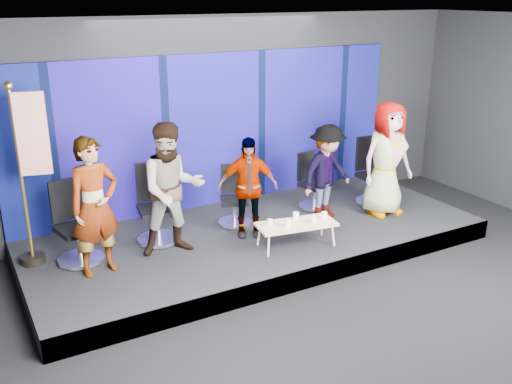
% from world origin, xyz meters
% --- Properties ---
extents(ground, '(10.00, 10.00, 0.00)m').
position_xyz_m(ground, '(0.00, 0.00, 0.00)').
color(ground, black).
rests_on(ground, ground).
extents(room_walls, '(10.02, 8.02, 3.51)m').
position_xyz_m(room_walls, '(0.00, 0.00, 2.43)').
color(room_walls, black).
rests_on(room_walls, ground).
extents(riser, '(7.00, 3.00, 0.30)m').
position_xyz_m(riser, '(0.00, 2.50, 0.15)').
color(riser, black).
rests_on(riser, ground).
extents(backdrop, '(7.00, 0.08, 2.60)m').
position_xyz_m(backdrop, '(0.00, 3.95, 1.60)').
color(backdrop, '#06124E').
rests_on(backdrop, riser).
extents(chair_a, '(0.76, 0.76, 1.14)m').
position_xyz_m(chair_a, '(-2.68, 2.78, 0.68)').
color(chair_a, silver).
rests_on(chair_a, riser).
extents(panelist_a, '(0.75, 0.57, 1.85)m').
position_xyz_m(panelist_a, '(-2.50, 2.31, 1.22)').
color(panelist_a, black).
rests_on(panelist_a, riser).
extents(chair_b, '(0.75, 0.75, 1.17)m').
position_xyz_m(chair_b, '(-1.48, 2.91, 0.68)').
color(chair_b, silver).
rests_on(chair_b, riser).
extents(panelist_b, '(1.02, 0.85, 1.89)m').
position_xyz_m(panelist_b, '(-1.40, 2.40, 1.25)').
color(panelist_b, black).
rests_on(panelist_b, riser).
extents(chair_c, '(0.70, 0.70, 0.95)m').
position_xyz_m(chair_c, '(-0.17, 2.93, 0.61)').
color(chair_c, silver).
rests_on(chair_c, riser).
extents(panelist_c, '(0.98, 0.70, 1.54)m').
position_xyz_m(panelist_c, '(-0.19, 2.44, 1.07)').
color(panelist_c, black).
rests_on(panelist_c, riser).
extents(chair_d, '(0.64, 0.64, 0.96)m').
position_xyz_m(chair_d, '(1.35, 2.94, 0.62)').
color(chair_d, silver).
rests_on(chair_d, riser).
extents(panelist_d, '(1.10, 0.77, 1.56)m').
position_xyz_m(panelist_d, '(1.27, 2.44, 1.08)').
color(panelist_d, black).
rests_on(panelist_d, riser).
extents(chair_e, '(0.68, 0.68, 1.17)m').
position_xyz_m(chair_e, '(2.39, 2.59, 0.69)').
color(chair_e, silver).
rests_on(chair_e, riser).
extents(panelist_e, '(0.95, 0.63, 1.90)m').
position_xyz_m(panelist_e, '(2.22, 2.11, 1.25)').
color(panelist_e, black).
rests_on(panelist_e, riser).
extents(coffee_table, '(1.22, 0.67, 0.36)m').
position_xyz_m(coffee_table, '(0.23, 1.72, 0.63)').
color(coffee_table, tan).
rests_on(coffee_table, riser).
extents(mug_a, '(0.08, 0.08, 0.09)m').
position_xyz_m(mug_a, '(-0.15, 1.84, 0.70)').
color(mug_a, silver).
rests_on(mug_a, coffee_table).
extents(mug_b, '(0.09, 0.09, 0.11)m').
position_xyz_m(mug_b, '(0.06, 1.69, 0.71)').
color(mug_b, silver).
rests_on(mug_b, coffee_table).
extents(mug_c, '(0.09, 0.09, 0.11)m').
position_xyz_m(mug_c, '(0.31, 1.86, 0.71)').
color(mug_c, silver).
rests_on(mug_c, coffee_table).
extents(mug_d, '(0.08, 0.08, 0.10)m').
position_xyz_m(mug_d, '(0.45, 1.61, 0.71)').
color(mug_d, silver).
rests_on(mug_d, coffee_table).
extents(mug_e, '(0.09, 0.09, 0.10)m').
position_xyz_m(mug_e, '(0.68, 1.67, 0.71)').
color(mug_e, silver).
rests_on(mug_e, coffee_table).
extents(flag_stand, '(0.56, 0.33, 2.49)m').
position_xyz_m(flag_stand, '(-3.13, 2.98, 1.62)').
color(flag_stand, black).
rests_on(flag_stand, riser).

